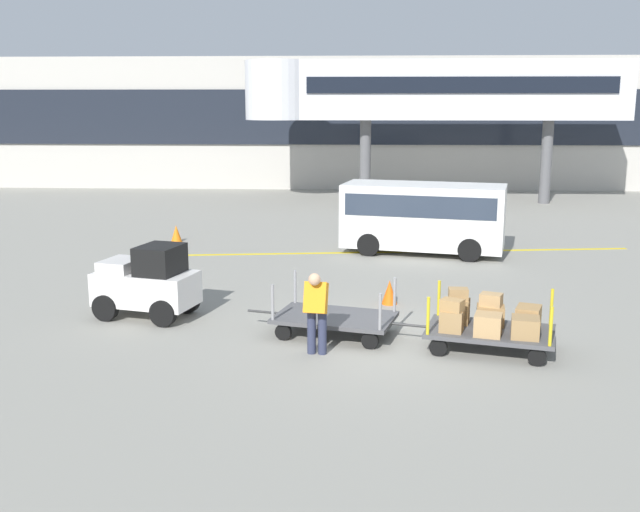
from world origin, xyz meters
The scene contains 11 objects.
ground_plane centered at (0.00, 0.00, 0.00)m, with size 120.00×120.00×0.00m, color gray.
apron_lead_line centered at (0.96, 8.48, 0.00)m, with size 14.61×0.20×0.01m, color yellow.
terminal_building centered at (0.00, 25.98, 3.41)m, with size 44.22×2.51×6.81m.
jet_bridge centered at (2.46, 19.99, 4.98)m, with size 16.91×3.00×6.33m.
baggage_tug centered at (-4.73, 1.25, 0.75)m, with size 2.31×1.67×1.58m.
baggage_cart_lead centered at (-0.71, 0.19, 0.35)m, with size 3.09×1.94×1.10m.
baggage_cart_middle centered at (2.18, -0.56, 0.54)m, with size 3.09×1.94×1.10m.
baggage_handler centered at (-1.00, -0.99, 0.87)m, with size 0.45×0.47×1.56m.
shuttle_van centered at (1.73, 8.41, 1.23)m, with size 5.11×2.94×2.10m.
safety_cone_near centered at (-6.22, 9.83, 0.28)m, with size 0.36×0.36×0.55m, color orange.
safety_cone_far centered at (0.48, 2.53, 0.28)m, with size 0.36×0.36×0.55m, color #EA590F.
Camera 1 is at (-0.30, -13.72, 4.53)m, focal length 41.25 mm.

